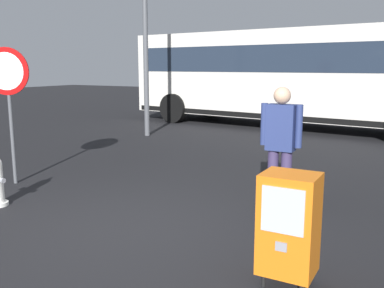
% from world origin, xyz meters
% --- Properties ---
extents(ground_plane, '(60.00, 60.00, 0.00)m').
position_xyz_m(ground_plane, '(0.00, 0.00, 0.00)').
color(ground_plane, black).
extents(newspaper_box_primary, '(0.48, 0.42, 1.02)m').
position_xyz_m(newspaper_box_primary, '(2.05, -0.22, 0.57)').
color(newspaper_box_primary, black).
rests_on(newspaper_box_primary, ground_plane).
extents(stop_sign, '(0.71, 0.31, 2.23)m').
position_xyz_m(stop_sign, '(-2.91, 0.88, 1.60)').
color(stop_sign, '#4C4F54').
rests_on(stop_sign, ground_plane).
extents(pedestrian, '(0.55, 0.22, 1.67)m').
position_xyz_m(pedestrian, '(1.39, 1.60, 0.95)').
color(pedestrian, '#382D51').
rests_on(pedestrian, ground_plane).
extents(bus_near, '(10.71, 3.70, 3.00)m').
position_xyz_m(bus_near, '(-0.88, 9.68, 1.71)').
color(bus_near, beige).
rests_on(bus_near, ground_plane).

